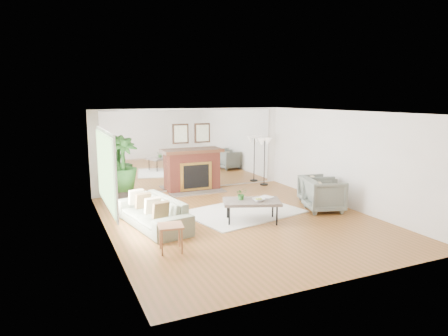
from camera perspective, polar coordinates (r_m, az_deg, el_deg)
name	(u,v)px	position (r m, az deg, el deg)	size (l,w,h in m)	color
ground	(241,220)	(9.43, 2.47, -7.40)	(7.00, 7.00, 0.00)	brown
wall_left	(107,178)	(8.27, -16.37, -1.35)	(0.02, 7.00, 2.50)	white
wall_right	(345,159)	(10.79, 16.91, 1.21)	(0.02, 7.00, 2.50)	white
wall_back	(191,149)	(12.32, -4.72, 2.66)	(6.00, 0.02, 2.50)	white
mirror_panel	(191,150)	(12.30, -4.69, 2.65)	(5.40, 0.04, 2.40)	silver
window_panel	(106,169)	(8.64, -16.57, -0.21)	(0.04, 2.40, 1.50)	#B2E09E
fireplace	(194,170)	(12.19, -4.32, -0.22)	(1.85, 0.83, 2.05)	maroon
area_rug	(243,212)	(10.00, 2.76, -6.29)	(2.70, 1.93, 0.03)	silver
coffee_table	(252,202)	(9.15, 3.98, -4.90)	(1.47, 1.15, 0.51)	#695C52
sofa	(153,212)	(8.99, -10.09, -6.28)	(2.21, 0.86, 0.65)	gray
armchair_back	(317,189)	(11.15, 13.15, -2.96)	(0.79, 0.81, 0.74)	slate
armchair_front	(324,195)	(10.36, 14.14, -3.75)	(0.88, 0.90, 0.82)	slate
side_table	(171,229)	(7.50, -7.63, -8.66)	(0.52, 0.52, 0.51)	#955D3B
potted_ficus	(122,166)	(11.45, -14.36, 0.31)	(1.08, 1.08, 1.78)	black
floor_lamp	(265,145)	(12.94, 5.83, 3.29)	(0.50, 0.28, 1.54)	black
tabletop_plant	(241,194)	(9.15, 2.49, -3.72)	(0.25, 0.21, 0.27)	#2C5921
fruit_bowl	(259,200)	(9.07, 4.97, -4.54)	(0.26, 0.26, 0.07)	#955D3B
book	(264,198)	(9.36, 5.75, -4.25)	(0.21, 0.28, 0.02)	#955D3B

